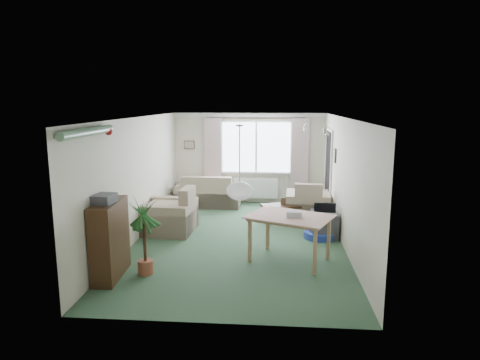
# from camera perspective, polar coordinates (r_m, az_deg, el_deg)

# --- Properties ---
(ground) EXTENTS (6.50, 6.50, 0.00)m
(ground) POSITION_cam_1_polar(r_m,az_deg,el_deg) (8.55, -0.16, -7.97)
(ground) COLOR #2F4E35
(window) EXTENTS (1.80, 0.03, 1.30)m
(window) POSITION_cam_1_polar(r_m,az_deg,el_deg) (11.38, 2.18, 4.40)
(window) COLOR white
(curtain_rod) EXTENTS (2.60, 0.03, 0.03)m
(curtain_rod) POSITION_cam_1_polar(r_m,az_deg,el_deg) (11.25, 2.19, 8.26)
(curtain_rod) COLOR black
(curtain_left) EXTENTS (0.45, 0.08, 2.00)m
(curtain_left) POSITION_cam_1_polar(r_m,az_deg,el_deg) (11.42, -3.63, 3.24)
(curtain_left) COLOR beige
(curtain_right) EXTENTS (0.45, 0.08, 2.00)m
(curtain_right) POSITION_cam_1_polar(r_m,az_deg,el_deg) (11.32, 7.98, 3.10)
(curtain_right) COLOR beige
(radiator) EXTENTS (1.20, 0.10, 0.55)m
(radiator) POSITION_cam_1_polar(r_m,az_deg,el_deg) (11.51, 2.14, -1.08)
(radiator) COLOR white
(doorway) EXTENTS (0.03, 0.95, 2.00)m
(doorway) POSITION_cam_1_polar(r_m,az_deg,el_deg) (10.50, 11.70, 0.92)
(doorway) COLOR black
(pendant_lamp) EXTENTS (0.36, 0.36, 0.36)m
(pendant_lamp) POSITION_cam_1_polar(r_m,az_deg,el_deg) (5.93, -0.07, -1.45)
(pendant_lamp) COLOR white
(tinsel_garland) EXTENTS (1.60, 1.60, 0.12)m
(tinsel_garland) POSITION_cam_1_polar(r_m,az_deg,el_deg) (6.35, -19.63, 6.04)
(tinsel_garland) COLOR #196626
(bauble_cluster_a) EXTENTS (0.20, 0.20, 0.20)m
(bauble_cluster_a) POSITION_cam_1_polar(r_m,az_deg,el_deg) (9.02, 8.64, 7.28)
(bauble_cluster_a) COLOR silver
(bauble_cluster_b) EXTENTS (0.20, 0.20, 0.20)m
(bauble_cluster_b) POSITION_cam_1_polar(r_m,az_deg,el_deg) (7.85, 11.45, 6.73)
(bauble_cluster_b) COLOR silver
(wall_picture_back) EXTENTS (0.28, 0.03, 0.22)m
(wall_picture_back) POSITION_cam_1_polar(r_m,az_deg,el_deg) (11.59, -6.77, 4.69)
(wall_picture_back) COLOR brown
(wall_picture_right) EXTENTS (0.03, 0.24, 0.30)m
(wall_picture_right) POSITION_cam_1_polar(r_m,az_deg,el_deg) (9.44, 12.53, 3.20)
(wall_picture_right) COLOR brown
(sofa) EXTENTS (1.65, 0.87, 0.82)m
(sofa) POSITION_cam_1_polar(r_m,az_deg,el_deg) (11.20, -4.23, -1.37)
(sofa) COLOR beige
(sofa) RESTS_ON ground
(armchair_corner) EXTENTS (1.05, 1.00, 0.89)m
(armchair_corner) POSITION_cam_1_polar(r_m,az_deg,el_deg) (10.09, 9.04, -2.60)
(armchair_corner) COLOR #BBA28D
(armchair_corner) RESTS_ON ground
(armchair_left) EXTENTS (1.07, 1.12, 0.95)m
(armchair_left) POSITION_cam_1_polar(r_m,az_deg,el_deg) (9.06, -9.45, -3.92)
(armchair_left) COLOR beige
(armchair_left) RESTS_ON ground
(coffee_table) EXTENTS (1.00, 0.76, 0.40)m
(coffee_table) POSITION_cam_1_polar(r_m,az_deg,el_deg) (9.76, 5.60, -4.44)
(coffee_table) COLOR black
(coffee_table) RESTS_ON ground
(photo_frame) EXTENTS (0.12, 0.05, 0.16)m
(photo_frame) POSITION_cam_1_polar(r_m,az_deg,el_deg) (9.73, 5.77, -2.80)
(photo_frame) COLOR brown
(photo_frame) RESTS_ON coffee_table
(bookshelf) EXTENTS (0.38, 1.00, 1.20)m
(bookshelf) POSITION_cam_1_polar(r_m,az_deg,el_deg) (6.96, -16.97, -7.61)
(bookshelf) COLOR black
(bookshelf) RESTS_ON ground
(hifi_box) EXTENTS (0.31, 0.37, 0.14)m
(hifi_box) POSITION_cam_1_polar(r_m,az_deg,el_deg) (6.69, -17.65, -2.41)
(hifi_box) COLOR #3E3E43
(hifi_box) RESTS_ON bookshelf
(houseplant) EXTENTS (0.64, 0.64, 1.21)m
(houseplant) POSITION_cam_1_polar(r_m,az_deg,el_deg) (6.91, -12.63, -7.46)
(houseplant) COLOR #1B4F24
(houseplant) RESTS_ON ground
(dining_table) EXTENTS (1.48, 1.26, 0.78)m
(dining_table) POSITION_cam_1_polar(r_m,az_deg,el_deg) (7.40, 6.62, -7.83)
(dining_table) COLOR #B0785F
(dining_table) RESTS_ON ground
(gift_box) EXTENTS (0.25, 0.18, 0.12)m
(gift_box) POSITION_cam_1_polar(r_m,az_deg,el_deg) (7.21, 7.19, -4.61)
(gift_box) COLOR silver
(gift_box) RESTS_ON dining_table
(tv_cube) EXTENTS (0.52, 0.57, 0.51)m
(tv_cube) POSITION_cam_1_polar(r_m,az_deg,el_deg) (8.81, 11.16, -5.86)
(tv_cube) COLOR #3E4044
(tv_cube) RESTS_ON ground
(pet_bed) EXTENTS (0.84, 0.84, 0.13)m
(pet_bed) POSITION_cam_1_polar(r_m,az_deg,el_deg) (8.80, 10.64, -7.16)
(pet_bed) COLOR navy
(pet_bed) RESTS_ON ground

